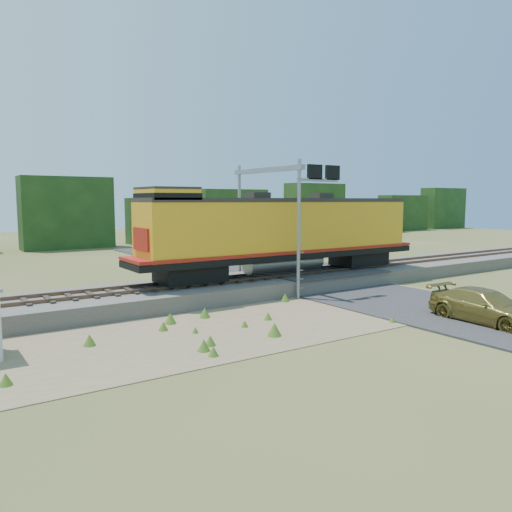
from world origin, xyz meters
TOP-DOWN VIEW (x-y plane):
  - ground at (0.00, 0.00)m, footprint 140.00×140.00m
  - ballast at (0.00, 6.00)m, footprint 70.00×5.00m
  - rails at (0.00, 6.00)m, footprint 70.00×1.54m
  - dirt_shoulder at (-2.00, 0.50)m, footprint 26.00×8.00m
  - road at (7.00, 0.74)m, footprint 7.00×66.00m
  - tree_line_north at (0.00, 38.00)m, footprint 130.00×3.00m
  - weed_clumps at (-3.50, 0.10)m, footprint 15.00×6.20m
  - locomotive at (4.26, 6.00)m, footprint 18.11×2.76m
  - signal_gantry at (3.65, 5.34)m, footprint 2.79×6.20m
  - car at (6.54, -4.95)m, footprint 2.18×4.85m

SIDE VIEW (x-z plane):
  - ground at x=0.00m, z-range 0.00..0.00m
  - weed_clumps at x=-3.50m, z-range -0.28..0.28m
  - dirt_shoulder at x=-2.00m, z-range 0.00..0.03m
  - road at x=7.00m, z-range -0.34..0.52m
  - ballast at x=0.00m, z-range 0.00..0.80m
  - car at x=6.54m, z-range 0.00..1.38m
  - rails at x=0.00m, z-range 0.80..0.96m
  - tree_line_north at x=0.00m, z-range -0.18..6.32m
  - locomotive at x=4.26m, z-range 0.93..5.60m
  - signal_gantry at x=3.65m, z-range 1.76..8.79m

